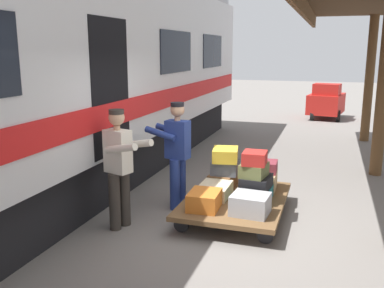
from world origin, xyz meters
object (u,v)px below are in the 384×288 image
(luggage_cart, at_px, (235,200))
(suitcase_burgundy_valise, at_px, (265,166))
(suitcase_black_hardshell, at_px, (256,182))
(baggage_tug, at_px, (326,102))
(suitcase_brown_leather, at_px, (224,179))
(suitcase_red_plastic, at_px, (255,158))
(suitcase_gray_aluminum, at_px, (250,204))
(suitcase_cream_canvas, at_px, (215,190))
(suitcase_tan_vintage, at_px, (263,180))
(porter_in_overalls, at_px, (177,151))
(porter_by_door, at_px, (119,165))
(suitcase_olive_duffel, at_px, (254,170))
(suitcase_yellow_case, at_px, (225,155))
(suitcase_orange_carryall, at_px, (204,200))
(suitcase_teal_softside, at_px, (257,194))
(train_car, at_px, (25,78))
(suitcase_slate_roller, at_px, (225,167))

(luggage_cart, relative_size, suitcase_burgundy_valise, 5.39)
(suitcase_black_hardshell, height_order, baggage_tug, baggage_tug)
(suitcase_brown_leather, distance_m, suitcase_red_plastic, 1.05)
(suitcase_gray_aluminum, height_order, suitcase_black_hardshell, suitcase_black_hardshell)
(suitcase_cream_canvas, xyz_separation_m, suitcase_tan_vintage, (-0.66, -0.57, 0.05))
(suitcase_tan_vintage, xyz_separation_m, porter_in_overalls, (1.31, 0.49, 0.50))
(suitcase_brown_leather, height_order, porter_by_door, porter_by_door)
(suitcase_olive_duffel, relative_size, baggage_tug, 0.23)
(suitcase_yellow_case, bearing_deg, porter_in_overalls, 35.46)
(suitcase_orange_carryall, relative_size, porter_in_overalls, 0.30)
(suitcase_brown_leather, height_order, suitcase_gray_aluminum, suitcase_gray_aluminum)
(suitcase_brown_leather, xyz_separation_m, suitcase_teal_softside, (-0.66, 0.57, -0.01))
(suitcase_gray_aluminum, relative_size, suitcase_teal_softside, 0.85)
(suitcase_brown_leather, bearing_deg, suitcase_cream_canvas, 90.00)
(luggage_cart, distance_m, porter_by_door, 1.86)
(suitcase_black_hardshell, height_order, suitcase_olive_duffel, suitcase_olive_duffel)
(suitcase_black_hardshell, bearing_deg, suitcase_tan_vintage, -91.89)
(suitcase_yellow_case, height_order, porter_by_door, porter_by_door)
(suitcase_cream_canvas, height_order, suitcase_teal_softside, suitcase_teal_softside)
(suitcase_red_plastic, height_order, porter_in_overalls, porter_in_overalls)
(porter_by_door, bearing_deg, suitcase_black_hardshell, -152.29)
(suitcase_red_plastic, bearing_deg, suitcase_burgundy_valise, -95.33)
(suitcase_teal_softside, bearing_deg, suitcase_red_plastic, 54.58)
(suitcase_cream_canvas, xyz_separation_m, suitcase_black_hardshell, (-0.64, 0.01, 0.19))
(suitcase_gray_aluminum, bearing_deg, baggage_tug, -94.23)
(suitcase_brown_leather, height_order, suitcase_burgundy_valise, suitcase_burgundy_valise)
(suitcase_olive_duffel, bearing_deg, train_car, 6.66)
(suitcase_yellow_case, distance_m, porter_by_door, 1.89)
(suitcase_teal_softside, height_order, porter_by_door, porter_by_door)
(train_car, bearing_deg, suitcase_gray_aluminum, 178.07)
(suitcase_slate_roller, bearing_deg, suitcase_cream_canvas, 87.33)
(train_car, relative_size, suitcase_slate_roller, 37.63)
(suitcase_cream_canvas, bearing_deg, suitcase_teal_softside, 180.00)
(luggage_cart, relative_size, porter_by_door, 1.21)
(suitcase_slate_roller, relative_size, suitcase_red_plastic, 1.16)
(suitcase_tan_vintage, relative_size, baggage_tug, 0.31)
(suitcase_brown_leather, relative_size, suitcase_red_plastic, 1.38)
(suitcase_brown_leather, height_order, suitcase_black_hardshell, suitcase_black_hardshell)
(luggage_cart, xyz_separation_m, suitcase_olive_duffel, (-0.27, 0.03, 0.52))
(luggage_cart, bearing_deg, suitcase_teal_softside, 180.00)
(suitcase_olive_duffel, height_order, suitcase_red_plastic, suitcase_red_plastic)
(porter_in_overalls, height_order, baggage_tug, porter_in_overalls)
(suitcase_orange_carryall, distance_m, suitcase_yellow_case, 1.19)
(suitcase_cream_canvas, height_order, suitcase_red_plastic, suitcase_red_plastic)
(suitcase_gray_aluminum, bearing_deg, suitcase_orange_carryall, 0.00)
(suitcase_gray_aluminum, xyz_separation_m, porter_in_overalls, (1.31, -0.64, 0.50))
(suitcase_gray_aluminum, relative_size, porter_by_door, 0.29)
(suitcase_slate_roller, relative_size, baggage_tug, 0.23)
(suitcase_black_hardshell, relative_size, porter_by_door, 0.31)
(suitcase_cream_canvas, relative_size, suitcase_yellow_case, 1.24)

